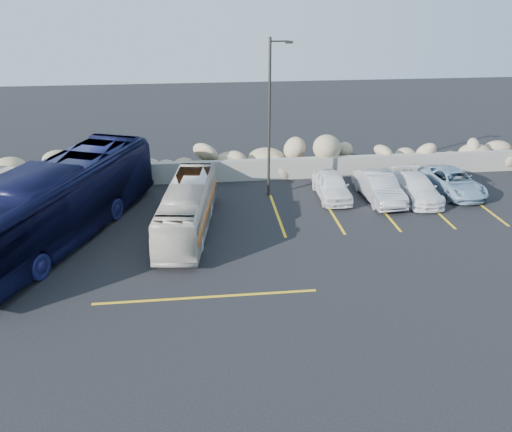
{
  "coord_description": "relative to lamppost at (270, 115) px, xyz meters",
  "views": [
    {
      "loc": [
        -0.89,
        -14.9,
        10.05
      ],
      "look_at": [
        1.22,
        4.0,
        1.36
      ],
      "focal_mm": 35.0,
      "sensor_mm": 36.0,
      "label": 1
    }
  ],
  "objects": [
    {
      "name": "ground",
      "position": [
        -2.56,
        -9.5,
        -4.3
      ],
      "size": [
        90.0,
        90.0,
        0.0
      ],
      "primitive_type": "plane",
      "color": "black",
      "rests_on": "ground"
    },
    {
      "name": "seawall",
      "position": [
        -2.56,
        2.5,
        -3.7
      ],
      "size": [
        60.0,
        0.4,
        1.2
      ],
      "primitive_type": "cube",
      "color": "gray",
      "rests_on": "ground"
    },
    {
      "name": "riprap_pile",
      "position": [
        -2.56,
        3.7,
        -3.0
      ],
      "size": [
        54.0,
        2.8,
        2.6
      ],
      "primitive_type": null,
      "color": "#9A8965",
      "rests_on": "ground"
    },
    {
      "name": "parking_lines",
      "position": [
        2.09,
        -3.93,
        -4.29
      ],
      "size": [
        18.16,
        9.36,
        0.01
      ],
      "color": "gold",
      "rests_on": "ground"
    },
    {
      "name": "lamppost",
      "position": [
        0.0,
        0.0,
        0.0
      ],
      "size": [
        1.14,
        0.18,
        8.0
      ],
      "color": "#2D2B28",
      "rests_on": "ground"
    },
    {
      "name": "vintage_bus",
      "position": [
        -4.22,
        -3.66,
        -3.22
      ],
      "size": [
        2.83,
        7.91,
        2.16
      ],
      "primitive_type": "imported",
      "rotation": [
        0.0,
        0.0,
        -0.13
      ],
      "color": "beige",
      "rests_on": "ground"
    },
    {
      "name": "tour_coach",
      "position": [
        -9.73,
        -3.9,
        -2.6
      ],
      "size": [
        7.19,
        12.39,
        3.4
      ],
      "primitive_type": "imported",
      "rotation": [
        0.0,
        0.0,
        -0.38
      ],
      "color": "#111338",
      "rests_on": "ground"
    },
    {
      "name": "car_a",
      "position": [
        3.2,
        -0.61,
        -3.64
      ],
      "size": [
        1.59,
        3.87,
        1.32
      ],
      "primitive_type": "imported",
      "rotation": [
        0.0,
        0.0,
        -0.01
      ],
      "color": "white",
      "rests_on": "ground"
    },
    {
      "name": "car_b",
      "position": [
        5.55,
        -1.19,
        -3.59
      ],
      "size": [
        1.7,
        4.34,
        1.41
      ],
      "primitive_type": "imported",
      "rotation": [
        0.0,
        0.0,
        0.05
      ],
      "color": "#ACABB0",
      "rests_on": "ground"
    },
    {
      "name": "car_c",
      "position": [
        7.55,
        -1.31,
        -3.69
      ],
      "size": [
        1.8,
        4.24,
        1.22
      ],
      "primitive_type": "imported",
      "rotation": [
        0.0,
        0.0,
        -0.02
      ],
      "color": "white",
      "rests_on": "ground"
    },
    {
      "name": "car_d",
      "position": [
        9.83,
        -0.65,
        -3.68
      ],
      "size": [
        2.45,
        4.6,
        1.23
      ],
      "primitive_type": "imported",
      "rotation": [
        0.0,
        0.0,
        0.09
      ],
      "color": "#819EB7",
      "rests_on": "ground"
    }
  ]
}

